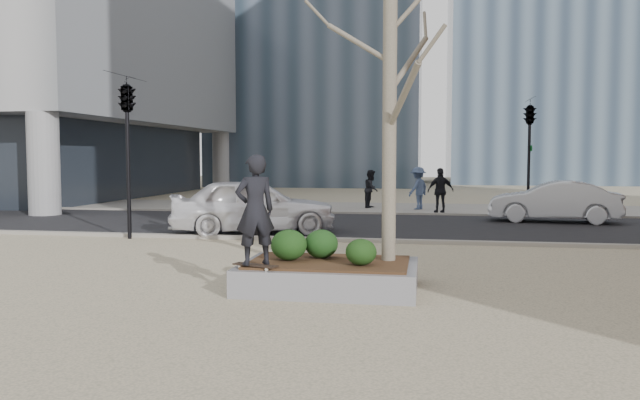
% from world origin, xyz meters
% --- Properties ---
extents(ground, '(120.00, 120.00, 0.00)m').
position_xyz_m(ground, '(0.00, 0.00, 0.00)').
color(ground, tan).
rests_on(ground, ground).
extents(street, '(60.00, 8.00, 0.02)m').
position_xyz_m(street, '(0.00, 10.00, 0.01)').
color(street, black).
rests_on(street, ground).
extents(far_sidewalk, '(60.00, 6.00, 0.02)m').
position_xyz_m(far_sidewalk, '(0.00, 17.00, 0.01)').
color(far_sidewalk, gray).
rests_on(far_sidewalk, ground).
extents(planter, '(3.00, 2.00, 0.45)m').
position_xyz_m(planter, '(1.00, 0.00, 0.23)').
color(planter, gray).
rests_on(planter, ground).
extents(planter_mulch, '(2.70, 1.70, 0.04)m').
position_xyz_m(planter_mulch, '(1.00, 0.00, 0.47)').
color(planter_mulch, '#382314').
rests_on(planter_mulch, planter).
extents(sycamore_tree, '(2.80, 2.80, 6.60)m').
position_xyz_m(sycamore_tree, '(2.00, 0.30, 3.79)').
color(sycamore_tree, gray).
rests_on(sycamore_tree, planter_mulch).
extents(shrub_left, '(0.63, 0.63, 0.53)m').
position_xyz_m(shrub_left, '(0.30, -0.02, 0.76)').
color(shrub_left, '#143D13').
rests_on(shrub_left, planter_mulch).
extents(shrub_middle, '(0.59, 0.59, 0.51)m').
position_xyz_m(shrub_middle, '(0.82, 0.31, 0.74)').
color(shrub_middle, '#103413').
rests_on(shrub_middle, planter_mulch).
extents(shrub_right, '(0.52, 0.52, 0.44)m').
position_xyz_m(shrub_right, '(1.59, -0.30, 0.71)').
color(shrub_right, '#183410').
rests_on(shrub_right, planter_mulch).
extents(skateboard, '(0.80, 0.43, 0.08)m').
position_xyz_m(skateboard, '(-0.10, -0.73, 0.49)').
color(skateboard, black).
rests_on(skateboard, planter).
extents(skateboarder, '(0.78, 0.71, 1.79)m').
position_xyz_m(skateboarder, '(-0.10, -0.73, 1.42)').
color(skateboarder, black).
rests_on(skateboarder, skateboard).
extents(police_car, '(5.21, 3.46, 1.65)m').
position_xyz_m(police_car, '(-2.41, 7.22, 0.84)').
color(police_car, white).
rests_on(police_car, street).
extents(car_silver, '(4.50, 2.06, 1.43)m').
position_xyz_m(car_silver, '(6.96, 12.07, 0.73)').
color(car_silver, '#A6A9AF').
rests_on(car_silver, street).
extents(pedestrian_a, '(0.76, 0.91, 1.67)m').
position_xyz_m(pedestrian_a, '(0.22, 16.95, 0.86)').
color(pedestrian_a, black).
rests_on(pedestrian_a, far_sidewalk).
extents(pedestrian_b, '(1.21, 1.35, 1.82)m').
position_xyz_m(pedestrian_b, '(2.27, 16.45, 0.93)').
color(pedestrian_b, '#3C4D6D').
rests_on(pedestrian_b, far_sidewalk).
extents(pedestrian_c, '(1.14, 0.74, 1.81)m').
position_xyz_m(pedestrian_c, '(3.17, 14.68, 0.93)').
color(pedestrian_c, black).
rests_on(pedestrian_c, far_sidewalk).
extents(traffic_light_near, '(0.60, 2.48, 4.50)m').
position_xyz_m(traffic_light_near, '(-5.50, 5.60, 2.25)').
color(traffic_light_near, black).
rests_on(traffic_light_near, ground).
extents(traffic_light_far, '(0.60, 2.48, 4.50)m').
position_xyz_m(traffic_light_far, '(6.50, 14.60, 2.25)').
color(traffic_light_far, black).
rests_on(traffic_light_far, ground).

